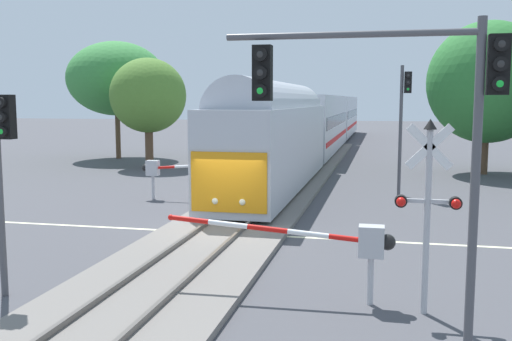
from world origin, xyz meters
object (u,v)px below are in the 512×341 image
at_px(crossing_gate_far, 167,169).
at_px(traffic_signal_far_side, 404,109).
at_px(crossing_signal_mast, 428,197).
at_px(commuter_train, 321,122).
at_px(oak_far_right, 488,82).
at_px(crossing_gate_near, 347,241).
at_px(oak_behind_train, 148,96).
at_px(pine_left_background, 116,79).
at_px(traffic_signal_near_right, 403,104).
at_px(traffic_signal_median, 2,154).

distance_m(crossing_gate_far, traffic_signal_far_side, 11.46).
distance_m(crossing_signal_mast, crossing_gate_far, 16.36).
relative_size(commuter_train, oak_far_right, 6.90).
distance_m(crossing_gate_near, oak_far_right, 26.21).
xyz_separation_m(crossing_gate_far, oak_behind_train, (-5.90, 11.96, 3.41)).
xyz_separation_m(traffic_signal_far_side, oak_far_right, (5.22, 9.41, 1.50)).
bearing_deg(crossing_gate_far, pine_left_background, 121.96).
xyz_separation_m(commuter_train, traffic_signal_near_right, (5.61, -39.24, 1.77)).
bearing_deg(crossing_signal_mast, crossing_gate_near, 168.45).
bearing_deg(pine_left_background, crossing_gate_near, -56.06).
relative_size(crossing_signal_mast, crossing_gate_far, 0.69).
xyz_separation_m(crossing_gate_near, crossing_gate_far, (-8.95, 12.05, 0.02)).
relative_size(crossing_signal_mast, oak_behind_train, 0.57).
bearing_deg(crossing_gate_near, traffic_signal_near_right, -66.66).
bearing_deg(crossing_gate_far, oak_far_right, 39.23).
height_order(commuter_train, traffic_signal_far_side, traffic_signal_far_side).
height_order(commuter_train, oak_far_right, oak_far_right).
distance_m(traffic_signal_far_side, traffic_signal_median, 19.26).
height_order(crossing_gate_near, oak_behind_train, oak_behind_train).
bearing_deg(crossing_gate_near, pine_left_background, 123.94).
relative_size(crossing_signal_mast, traffic_signal_median, 0.84).
xyz_separation_m(crossing_signal_mast, pine_left_background, (-21.27, 29.46, 3.65)).
bearing_deg(traffic_signal_near_right, crossing_gate_near, 113.34).
relative_size(traffic_signal_near_right, oak_behind_train, 0.81).
relative_size(crossing_gate_near, traffic_signal_median, 1.06).
bearing_deg(oak_far_right, oak_behind_train, -177.53).
height_order(crossing_signal_mast, pine_left_background, pine_left_background).
xyz_separation_m(crossing_gate_near, crossing_signal_mast, (1.68, -0.34, 1.12)).
xyz_separation_m(crossing_gate_near, traffic_signal_far_side, (1.63, 15.54, 2.70)).
distance_m(crossing_gate_far, traffic_signal_median, 13.51).
relative_size(crossing_signal_mast, oak_far_right, 0.45).
xyz_separation_m(crossing_gate_near, pine_left_background, (-19.59, 29.11, 4.77)).
bearing_deg(pine_left_background, crossing_signal_mast, -54.17).
bearing_deg(pine_left_background, traffic_signal_near_right, -56.80).
height_order(crossing_gate_near, crossing_gate_far, crossing_gate_far).
distance_m(traffic_signal_median, oak_behind_train, 26.30).
bearing_deg(crossing_signal_mast, traffic_signal_median, -174.39).
bearing_deg(traffic_signal_far_side, pine_left_background, 147.40).
xyz_separation_m(traffic_signal_median, oak_far_right, (14.58, 26.21, 2.28)).
bearing_deg(traffic_signal_median, crossing_gate_far, 95.21).
bearing_deg(commuter_train, crossing_signal_mast, -80.48).
bearing_deg(crossing_signal_mast, oak_far_right, 78.43).
relative_size(crossing_signal_mast, pine_left_background, 0.46).
height_order(commuter_train, traffic_signal_median, commuter_train).
xyz_separation_m(crossing_gate_near, traffic_signal_median, (-7.73, -1.27, 1.92)).
xyz_separation_m(commuter_train, traffic_signal_far_side, (6.19, -21.26, 1.39)).
height_order(crossing_gate_near, pine_left_background, pine_left_background).
bearing_deg(traffic_signal_near_right, oak_far_right, 78.05).
distance_m(commuter_train, crossing_signal_mast, 37.66).
distance_m(crossing_gate_far, pine_left_background, 20.67).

